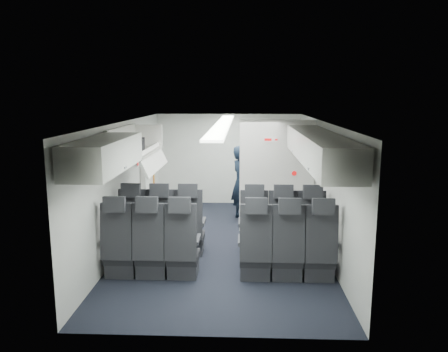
# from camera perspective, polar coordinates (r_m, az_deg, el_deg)

# --- Properties ---
(cabin_shell) EXTENTS (3.41, 6.01, 2.16)m
(cabin_shell) POSITION_cam_1_polar(r_m,az_deg,el_deg) (7.49, -0.13, -0.76)
(cabin_shell) COLOR black
(cabin_shell) RESTS_ON ground
(seat_row_front) EXTENTS (3.33, 0.56, 1.24)m
(seat_row_front) POSITION_cam_1_polar(r_m,az_deg,el_deg) (7.16, -0.31, -7.26)
(seat_row_front) COLOR black
(seat_row_front) RESTS_ON cabin_shell
(seat_row_mid) EXTENTS (3.33, 0.56, 1.24)m
(seat_row_mid) POSITION_cam_1_polar(r_m,az_deg,el_deg) (6.31, -0.70, -9.77)
(seat_row_mid) COLOR black
(seat_row_mid) RESTS_ON cabin_shell
(overhead_bin_left_rear) EXTENTS (0.53, 1.80, 0.40)m
(overhead_bin_left_rear) POSITION_cam_1_polar(r_m,az_deg,el_deg) (5.66, -15.37, 2.72)
(overhead_bin_left_rear) COLOR silver
(overhead_bin_left_rear) RESTS_ON cabin_shell
(overhead_bin_left_front_open) EXTENTS (0.64, 1.70, 0.72)m
(overhead_bin_left_front_open) POSITION_cam_1_polar(r_m,az_deg,el_deg) (7.36, -11.54, 3.66)
(overhead_bin_left_front_open) COLOR #9E9E93
(overhead_bin_left_front_open) RESTS_ON cabin_shell
(overhead_bin_right_rear) EXTENTS (0.53, 1.80, 0.40)m
(overhead_bin_right_rear) POSITION_cam_1_polar(r_m,az_deg,el_deg) (5.50, 13.68, 2.58)
(overhead_bin_right_rear) COLOR silver
(overhead_bin_right_rear) RESTS_ON cabin_shell
(overhead_bin_right_front) EXTENTS (0.53, 1.70, 0.40)m
(overhead_bin_right_front) POSITION_cam_1_polar(r_m,az_deg,el_deg) (7.21, 11.00, 4.52)
(overhead_bin_right_front) COLOR silver
(overhead_bin_right_front) RESTS_ON cabin_shell
(bulkhead_partition) EXTENTS (1.40, 0.15, 2.13)m
(bulkhead_partition) POSITION_cam_1_polar(r_m,az_deg,el_deg) (8.31, 6.89, -0.05)
(bulkhead_partition) COLOR silver
(bulkhead_partition) RESTS_ON cabin_shell
(galley_unit) EXTENTS (0.85, 0.52, 1.90)m
(galley_unit) POSITION_cam_1_polar(r_m,az_deg,el_deg) (10.21, 5.88, 1.24)
(galley_unit) COLOR #939399
(galley_unit) RESTS_ON cabin_shell
(boarding_door) EXTENTS (0.12, 1.27, 1.86)m
(boarding_door) POSITION_cam_1_polar(r_m,az_deg,el_deg) (9.25, -9.89, 0.20)
(boarding_door) COLOR silver
(boarding_door) RESTS_ON cabin_shell
(flight_attendant) EXTENTS (0.55, 0.66, 1.56)m
(flight_attendant) POSITION_cam_1_polar(r_m,az_deg,el_deg) (9.13, 2.19, -0.90)
(flight_attendant) COLOR black
(flight_attendant) RESTS_ON ground
(carry_on_bag) EXTENTS (0.40, 0.29, 0.23)m
(carry_on_bag) POSITION_cam_1_polar(r_m,az_deg,el_deg) (7.08, -11.98, 3.95)
(carry_on_bag) COLOR black
(carry_on_bag) RESTS_ON overhead_bin_left_front_open
(papers) EXTENTS (0.21, 0.05, 0.15)m
(papers) POSITION_cam_1_polar(r_m,az_deg,el_deg) (9.03, 3.41, 0.74)
(papers) COLOR white
(papers) RESTS_ON flight_attendant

